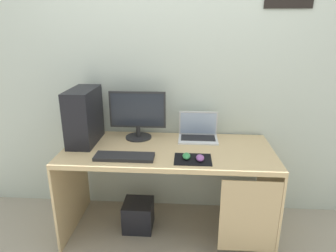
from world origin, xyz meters
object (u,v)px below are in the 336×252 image
(mouse_left, at_px, (186,156))
(mouse_right, at_px, (200,158))
(keyboard, at_px, (124,157))
(laptop, at_px, (198,133))
(subwoofer, at_px, (138,215))
(pc_tower, at_px, (84,116))
(monitor, at_px, (138,115))

(mouse_left, xyz_separation_m, mouse_right, (0.10, -0.02, 0.00))
(mouse_left, bearing_deg, keyboard, -177.38)
(laptop, relative_size, mouse_right, 3.32)
(mouse_right, height_order, subwoofer, mouse_right)
(pc_tower, relative_size, mouse_left, 4.50)
(laptop, height_order, mouse_left, laptop)
(pc_tower, relative_size, monitor, 0.95)
(pc_tower, relative_size, mouse_right, 4.50)
(mouse_left, height_order, mouse_right, same)
(pc_tower, relative_size, subwoofer, 1.81)
(monitor, xyz_separation_m, laptop, (0.49, 0.02, -0.15))
(mouse_right, relative_size, subwoofer, 0.40)
(mouse_right, bearing_deg, laptop, 90.52)
(pc_tower, xyz_separation_m, keyboard, (0.37, -0.29, -0.20))
(laptop, distance_m, keyboard, 0.68)
(monitor, distance_m, keyboard, 0.45)
(mouse_right, distance_m, subwoofer, 0.82)
(mouse_left, distance_m, subwoofer, 0.77)
(monitor, xyz_separation_m, keyboard, (-0.03, -0.40, -0.19))
(laptop, distance_m, subwoofer, 0.84)
(monitor, bearing_deg, mouse_left, -43.50)
(pc_tower, distance_m, mouse_right, 0.97)
(monitor, height_order, mouse_right, monitor)
(mouse_left, bearing_deg, mouse_right, -14.74)
(keyboard, bearing_deg, monitor, 85.19)
(laptop, relative_size, subwoofer, 1.33)
(monitor, relative_size, keyboard, 1.09)
(mouse_left, relative_size, subwoofer, 0.40)
(keyboard, bearing_deg, laptop, 38.67)
(laptop, bearing_deg, monitor, -177.67)
(laptop, bearing_deg, keyboard, -141.33)
(keyboard, height_order, mouse_right, mouse_right)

